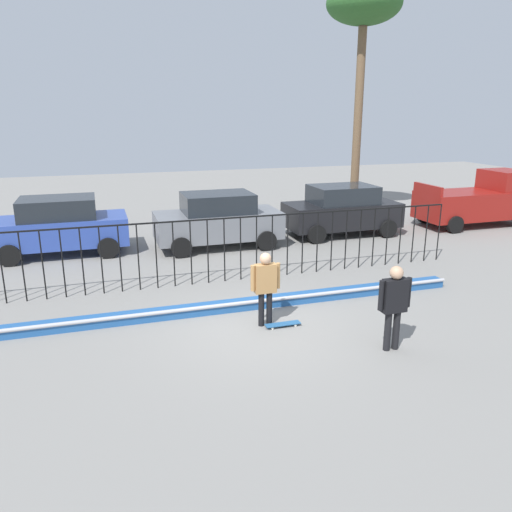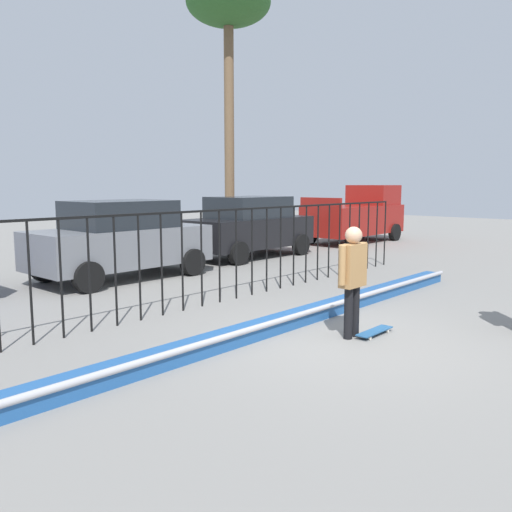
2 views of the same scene
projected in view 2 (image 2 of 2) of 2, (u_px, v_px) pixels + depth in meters
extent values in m
plane|color=gray|center=(347.00, 339.00, 7.95)|extent=(60.00, 60.00, 0.00)
cube|color=#235699|center=(291.00, 320.00, 8.65)|extent=(11.00, 0.36, 0.22)
cylinder|color=#B2B2B7|center=(299.00, 315.00, 8.51)|extent=(11.00, 0.09, 0.09)
cylinder|color=black|center=(30.00, 283.00, 7.54)|extent=(0.04, 0.04, 1.82)
cylinder|color=black|center=(61.00, 278.00, 7.88)|extent=(0.04, 0.04, 1.82)
cylinder|color=black|center=(89.00, 274.00, 8.23)|extent=(0.04, 0.04, 1.82)
cylinder|color=black|center=(115.00, 271.00, 8.57)|extent=(0.04, 0.04, 1.82)
cylinder|color=black|center=(139.00, 267.00, 8.92)|extent=(0.04, 0.04, 1.82)
cylinder|color=black|center=(162.00, 264.00, 9.26)|extent=(0.04, 0.04, 1.82)
cylinder|color=black|center=(182.00, 261.00, 9.60)|extent=(0.04, 0.04, 1.82)
cylinder|color=black|center=(202.00, 259.00, 9.95)|extent=(0.04, 0.04, 1.82)
cylinder|color=black|center=(219.00, 256.00, 10.29)|extent=(0.04, 0.04, 1.82)
cylinder|color=black|center=(236.00, 254.00, 10.63)|extent=(0.04, 0.04, 1.82)
cylinder|color=black|center=(252.00, 252.00, 10.98)|extent=(0.04, 0.04, 1.82)
cylinder|color=black|center=(267.00, 250.00, 11.32)|extent=(0.04, 0.04, 1.82)
cylinder|color=black|center=(281.00, 248.00, 11.67)|extent=(0.04, 0.04, 1.82)
cylinder|color=black|center=(294.00, 246.00, 12.01)|extent=(0.04, 0.04, 1.82)
cylinder|color=black|center=(306.00, 244.00, 12.35)|extent=(0.04, 0.04, 1.82)
cylinder|color=black|center=(318.00, 242.00, 12.70)|extent=(0.04, 0.04, 1.82)
cylinder|color=black|center=(329.00, 241.00, 13.04)|extent=(0.04, 0.04, 1.82)
cylinder|color=black|center=(339.00, 239.00, 13.39)|extent=(0.04, 0.04, 1.82)
cylinder|color=black|center=(349.00, 238.00, 13.73)|extent=(0.04, 0.04, 1.82)
cylinder|color=black|center=(359.00, 237.00, 14.07)|extent=(0.04, 0.04, 1.82)
cylinder|color=black|center=(368.00, 235.00, 14.42)|extent=(0.04, 0.04, 1.82)
cylinder|color=black|center=(377.00, 234.00, 14.76)|extent=(0.04, 0.04, 1.82)
cylinder|color=black|center=(385.00, 233.00, 15.10)|extent=(0.04, 0.04, 1.82)
cube|color=black|center=(201.00, 211.00, 9.83)|extent=(14.00, 0.04, 0.04)
cylinder|color=black|center=(349.00, 313.00, 7.91)|extent=(0.13, 0.13, 0.78)
cylinder|color=black|center=(355.00, 311.00, 8.05)|extent=(0.13, 0.13, 0.78)
cube|color=#A87A47|center=(353.00, 265.00, 7.89)|extent=(0.47, 0.20, 0.64)
sphere|color=tan|center=(354.00, 235.00, 7.82)|extent=(0.25, 0.25, 0.25)
cylinder|color=#A87A47|center=(343.00, 265.00, 7.67)|extent=(0.10, 0.10, 0.58)
cylinder|color=#A87A47|center=(363.00, 261.00, 8.09)|extent=(0.10, 0.10, 0.58)
cube|color=#26598C|center=(375.00, 331.00, 8.15)|extent=(0.80, 0.20, 0.02)
cylinder|color=silver|center=(379.00, 329.00, 8.40)|extent=(0.05, 0.03, 0.05)
cylinder|color=silver|center=(388.00, 331.00, 8.30)|extent=(0.05, 0.03, 0.05)
cylinder|color=silver|center=(361.00, 336.00, 8.00)|extent=(0.05, 0.03, 0.05)
cylinder|color=silver|center=(370.00, 338.00, 7.90)|extent=(0.05, 0.03, 0.05)
cube|color=slate|center=(121.00, 247.00, 12.90)|extent=(4.30, 1.90, 0.90)
cube|color=#1E2328|center=(120.00, 214.00, 12.79)|extent=(2.37, 1.71, 0.66)
cylinder|color=black|center=(147.00, 255.00, 14.66)|extent=(0.68, 0.22, 0.68)
cylinder|color=black|center=(193.00, 262.00, 13.41)|extent=(0.68, 0.22, 0.68)
cylinder|color=black|center=(45.00, 268.00, 12.51)|extent=(0.68, 0.22, 0.68)
cylinder|color=black|center=(88.00, 277.00, 11.25)|extent=(0.68, 0.22, 0.68)
cube|color=black|center=(249.00, 232.00, 16.75)|extent=(4.30, 1.90, 0.90)
cube|color=#1E2328|center=(249.00, 207.00, 16.65)|extent=(2.37, 1.71, 0.66)
cylinder|color=black|center=(257.00, 240.00, 18.52)|extent=(0.68, 0.22, 0.68)
cylinder|color=black|center=(301.00, 245.00, 17.26)|extent=(0.68, 0.22, 0.68)
cylinder|color=black|center=(194.00, 248.00, 16.37)|extent=(0.68, 0.22, 0.68)
cylinder|color=black|center=(239.00, 253.00, 15.11)|extent=(0.68, 0.22, 0.68)
cube|color=maroon|center=(354.00, 220.00, 21.01)|extent=(4.70, 1.90, 1.10)
cube|color=maroon|center=(373.00, 195.00, 21.95)|extent=(1.50, 1.75, 0.80)
cube|color=maroon|center=(321.00, 203.00, 19.23)|extent=(0.12, 1.75, 0.36)
cylinder|color=black|center=(354.00, 230.00, 22.89)|extent=(0.68, 0.22, 0.68)
cylinder|color=black|center=(395.00, 232.00, 21.63)|extent=(0.68, 0.22, 0.68)
cylinder|color=black|center=(310.00, 235.00, 20.54)|extent=(0.68, 0.22, 0.68)
cylinder|color=black|center=(353.00, 238.00, 19.28)|extent=(0.68, 0.22, 0.68)
cylinder|color=brown|center=(229.00, 138.00, 19.72)|extent=(0.36, 0.36, 7.93)
ellipsoid|color=#2D6028|center=(228.00, 2.00, 19.07)|extent=(3.06, 3.06, 1.68)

